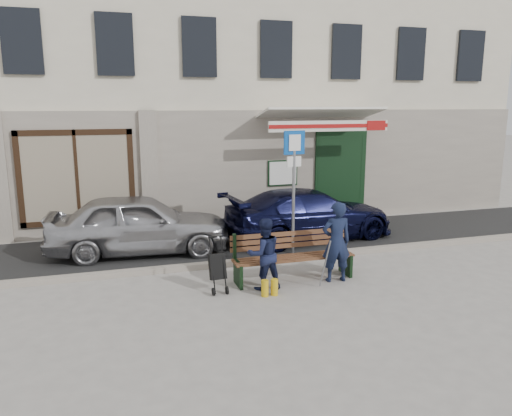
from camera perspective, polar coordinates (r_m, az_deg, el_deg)
name	(u,v)px	position (r m, az deg, el deg)	size (l,w,h in m)	color
ground	(255,290)	(9.33, -0.13, -9.38)	(80.00, 80.00, 0.00)	#9E9991
asphalt_lane	(218,245)	(12.17, -4.38, -4.26)	(60.00, 3.20, 0.01)	#282828
curb	(234,263)	(10.67, -2.48, -6.27)	(60.00, 0.18, 0.12)	#9E9384
building	(179,53)	(17.04, -8.77, 17.10)	(20.00, 8.27, 10.00)	beige
car_silver	(139,224)	(11.67, -13.21, -1.76)	(1.64, 4.07, 1.39)	#ABABB0
car_navy	(309,214)	(12.67, 6.08, -0.70)	(1.79, 4.40, 1.28)	black
parking_sign	(294,172)	(11.08, 4.35, 4.10)	(0.52, 0.12, 2.80)	gray
bench	(291,257)	(9.74, 4.05, -5.62)	(2.40, 1.17, 0.98)	brown
man	(336,242)	(9.68, 9.16, -3.84)	(0.57, 0.38, 1.57)	#131B36
woman	(264,254)	(9.19, 0.92, -5.26)	(0.65, 0.51, 1.34)	#141A38
stroller	(218,268)	(9.16, -4.42, -6.83)	(0.31, 0.43, 1.01)	black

